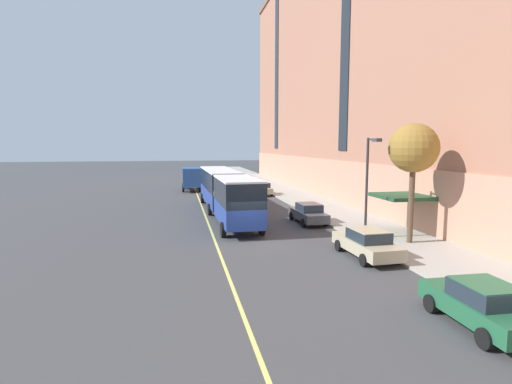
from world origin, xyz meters
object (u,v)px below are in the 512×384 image
parked_car_red_4 (247,181)px  street_lamp (369,177)px  street_tree_mid_block (414,149)px  parked_car_darkgray_3 (308,213)px  parked_car_champagne_1 (367,243)px  parked_car_green_0 (481,305)px  city_bus (225,190)px  parked_car_champagne_2 (262,189)px  box_truck (191,178)px

parked_car_red_4 → street_lamp: 34.08m
street_tree_mid_block → parked_car_darkgray_3: bearing=117.2°
parked_car_champagne_1 → parked_car_darkgray_3: same height
parked_car_green_0 → street_lamp: size_ratio=0.69×
parked_car_champagne_1 → street_tree_mid_block: size_ratio=0.68×
city_bus → parked_car_red_4: size_ratio=4.17×
parked_car_champagne_1 → parked_car_champagne_2: size_ratio=1.14×
street_tree_mid_block → parked_car_red_4: bearing=96.4°
city_bus → parked_car_champagne_1: size_ratio=3.95×
parked_car_champagne_1 → parked_car_red_4: size_ratio=1.05×
parked_car_red_4 → box_truck: bearing=-153.9°
parked_car_red_4 → box_truck: 9.03m
parked_car_champagne_2 → parked_car_green_0: bearing=-90.2°
box_truck → street_lamp: (9.87, -29.93, 2.32)m
city_bus → box_truck: city_bus is taller
city_bus → street_lamp: (7.61, -10.89, 1.89)m
parked_car_champagne_2 → parked_car_red_4: size_ratio=0.92×
parked_car_champagne_1 → parked_car_champagne_2: same height
box_truck → street_tree_mid_block: bearing=-69.0°
parked_car_champagne_1 → parked_car_darkgray_3: 9.58m
box_truck → parked_car_champagne_1: bearing=-76.2°
parked_car_red_4 → street_lamp: bearing=-86.9°
city_bus → street_tree_mid_block: bearing=-51.4°
parked_car_champagne_1 → box_truck: bearing=103.8°
city_bus → street_tree_mid_block: 16.00m
parked_car_green_0 → box_truck: bearing=101.0°
parked_car_champagne_2 → parked_car_red_4: 10.19m
city_bus → parked_car_darkgray_3: size_ratio=4.04×
street_lamp → parked_car_champagne_1: bearing=-116.8°
city_bus → street_tree_mid_block: (9.72, -12.18, 3.59)m
parked_car_champagne_1 → parked_car_champagne_2: (0.01, 27.04, -0.00)m
city_bus → parked_car_red_4: city_bus is taller
parked_car_green_0 → street_tree_mid_block: size_ratio=0.61×
street_tree_mid_block → street_lamp: 3.01m
parked_car_red_4 → street_tree_mid_block: street_tree_mid_block is taller
parked_car_champagne_1 → parked_car_darkgray_3: size_ratio=1.02×
parked_car_green_0 → parked_car_champagne_2: 35.39m
street_lamp → parked_car_green_0: bearing=-98.7°
parked_car_green_0 → parked_car_red_4: bearing=90.0°
parked_car_red_4 → street_tree_mid_block: 35.74m
parked_car_darkgray_3 → parked_car_red_4: size_ratio=1.03×
city_bus → parked_car_champagne_1: (5.91, -14.23, -1.36)m
parked_car_darkgray_3 → parked_car_red_4: 27.65m
city_bus → box_truck: 19.18m
parked_car_green_0 → box_truck: box_truck is taller
parked_car_green_0 → parked_car_champagne_1: size_ratio=0.90×
city_bus → parked_car_red_4: 23.75m
city_bus → parked_car_champagne_1: city_bus is taller
parked_car_champagne_2 → parked_car_red_4: bearing=90.7°
parked_car_green_0 → box_truck: (-8.09, 41.62, 0.94)m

